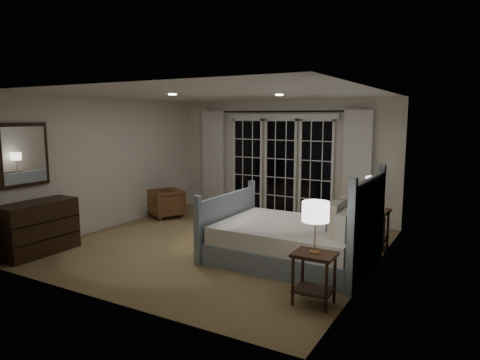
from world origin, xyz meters
The scene contains 20 objects.
floor centered at (0.00, 0.00, 0.00)m, with size 5.00×5.00×0.00m, color brown.
ceiling centered at (0.00, 0.00, 2.50)m, with size 5.00×5.00×0.00m, color silver.
wall_left centered at (-2.50, 0.00, 1.25)m, with size 0.02×5.00×2.50m, color silver.
wall_right centered at (2.50, 0.00, 1.25)m, with size 0.02×5.00×2.50m, color silver.
wall_back centered at (0.00, 2.50, 1.25)m, with size 5.00×0.02×2.50m, color silver.
wall_front centered at (0.00, -2.50, 1.25)m, with size 5.00×0.02×2.50m, color silver.
french_doors centered at (0.00, 2.46, 1.09)m, with size 2.50×0.04×2.20m.
curtain_rod centered at (0.00, 2.40, 2.25)m, with size 0.03×0.03×3.50m, color black.
curtain_left centered at (-1.65, 2.38, 1.15)m, with size 0.55×0.10×2.25m, color silver.
curtain_right centered at (1.65, 2.38, 1.15)m, with size 0.55×0.10×2.25m, color silver.
downlight_a centered at (0.80, 0.60, 2.49)m, with size 0.12×0.12×0.01m, color white.
downlight_b centered at (-0.60, -0.40, 2.49)m, with size 0.12×0.12×0.01m, color white.
bed centered at (1.41, -0.12, 0.33)m, with size 2.28×1.64×1.33m.
nightstand_left centered at (2.17, -1.38, 0.40)m, with size 0.47×0.37×0.61m.
nightstand_right centered at (2.27, 1.09, 0.43)m, with size 0.51×0.41×0.66m.
lamp_left centered at (2.17, -1.38, 1.08)m, with size 0.31×0.31×0.59m.
lamp_right centered at (2.27, 1.09, 1.08)m, with size 0.27×0.27×0.53m.
armchair centered at (-2.10, 1.19, 0.30)m, with size 0.64×0.66×0.60m, color brown.
dresser centered at (-2.23, -1.76, 0.42)m, with size 0.50×1.17×0.83m.
mirror centered at (-2.47, -1.76, 1.55)m, with size 0.05×0.85×1.00m.
Camera 1 is at (3.74, -5.85, 2.14)m, focal length 32.00 mm.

